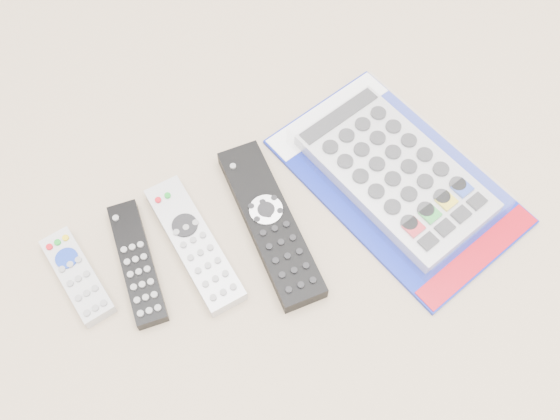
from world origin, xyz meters
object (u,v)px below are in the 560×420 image
remote_slim_black (137,263)px  remote_large_black (270,223)px  jumbo_remote_packaged (396,172)px  remote_silver_dvd (194,244)px  remote_small_grey (77,276)px

remote_slim_black → remote_large_black: (0.19, -0.04, 0.00)m
remote_slim_black → remote_large_black: 0.19m
jumbo_remote_packaged → remote_large_black: bearing=164.0°
remote_silver_dvd → remote_large_black: 0.11m
remote_slim_black → remote_silver_dvd: remote_silver_dvd is taller
remote_small_grey → remote_large_black: bearing=-17.6°
remote_silver_dvd → remote_large_black: size_ratio=0.80×
remote_silver_dvd → remote_large_black: remote_large_black is taller
remote_large_black → remote_slim_black: bearing=175.7°
remote_small_grey → remote_slim_black: same height
remote_small_grey → remote_silver_dvd: remote_silver_dvd is taller
remote_silver_dvd → remote_slim_black: bearing=170.0°
remote_large_black → remote_silver_dvd: bearing=174.3°
remote_small_grey → remote_slim_black: size_ratio=0.77×
remote_small_grey → remote_silver_dvd: (0.16, -0.03, 0.00)m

